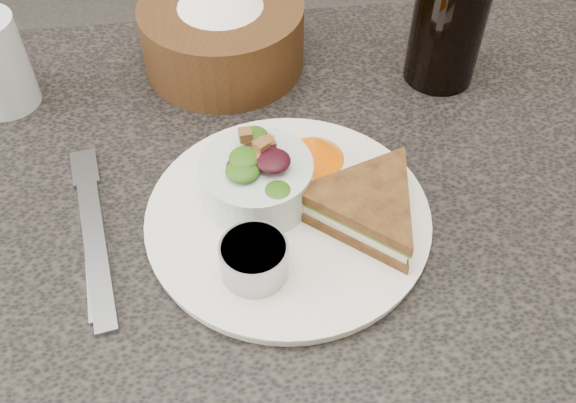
# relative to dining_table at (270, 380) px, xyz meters

# --- Properties ---
(dining_table) EXTENTS (1.00, 0.70, 0.75)m
(dining_table) POSITION_rel_dining_table_xyz_m (0.00, 0.00, 0.00)
(dining_table) COLOR black
(dining_table) RESTS_ON floor
(dinner_plate) EXTENTS (0.27, 0.27, 0.01)m
(dinner_plate) POSITION_rel_dining_table_xyz_m (0.02, -0.02, 0.38)
(dinner_plate) COLOR white
(dinner_plate) RESTS_ON dining_table
(sandwich) EXTENTS (0.20, 0.20, 0.04)m
(sandwich) POSITION_rel_dining_table_xyz_m (0.10, -0.03, 0.41)
(sandwich) COLOR brown
(sandwich) RESTS_ON dinner_plate
(salad_bowl) EXTENTS (0.11, 0.11, 0.06)m
(salad_bowl) POSITION_rel_dining_table_xyz_m (-0.00, 0.01, 0.42)
(salad_bowl) COLOR silver
(salad_bowl) RESTS_ON dinner_plate
(dressing_ramekin) EXTENTS (0.06, 0.06, 0.04)m
(dressing_ramekin) POSITION_rel_dining_table_xyz_m (-0.01, -0.08, 0.40)
(dressing_ramekin) COLOR #96989B
(dressing_ramekin) RESTS_ON dinner_plate
(orange_wedge) EXTENTS (0.08, 0.08, 0.03)m
(orange_wedge) POSITION_rel_dining_table_xyz_m (0.06, 0.05, 0.40)
(orange_wedge) COLOR #FF6501
(orange_wedge) RESTS_ON dinner_plate
(fork) EXTENTS (0.05, 0.20, 0.01)m
(fork) POSITION_rel_dining_table_xyz_m (-0.16, -0.02, 0.38)
(fork) COLOR gray
(fork) RESTS_ON dining_table
(knife) EXTENTS (0.04, 0.21, 0.00)m
(knife) POSITION_rel_dining_table_xyz_m (-0.17, -0.01, 0.38)
(knife) COLOR #A6ACB4
(knife) RESTS_ON dining_table
(bread_basket) EXTENTS (0.21, 0.21, 0.11)m
(bread_basket) POSITION_rel_dining_table_xyz_m (-0.02, 0.24, 0.43)
(bread_basket) COLOR #4B3115
(bread_basket) RESTS_ON dining_table
(cola_glass) EXTENTS (0.11, 0.11, 0.14)m
(cola_glass) POSITION_rel_dining_table_xyz_m (0.23, 0.19, 0.45)
(cola_glass) COLOR black
(cola_glass) RESTS_ON dining_table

